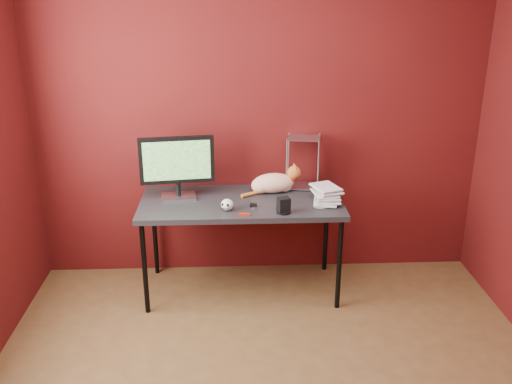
{
  "coord_description": "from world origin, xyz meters",
  "views": [
    {
      "loc": [
        -0.22,
        -2.58,
        2.29
      ],
      "look_at": [
        -0.05,
        1.15,
        0.9
      ],
      "focal_mm": 40.0,
      "sensor_mm": 36.0,
      "label": 1
    }
  ],
  "objects_px": {
    "speaker": "(284,206)",
    "cat": "(274,183)",
    "skull_mug": "(227,205)",
    "desk": "(241,207)",
    "book_stack": "(319,113)",
    "monitor": "(177,164)"
  },
  "relations": [
    {
      "from": "cat",
      "to": "skull_mug",
      "type": "xyz_separation_m",
      "value": [
        -0.36,
        -0.36,
        -0.03
      ]
    },
    {
      "from": "cat",
      "to": "skull_mug",
      "type": "height_order",
      "value": "cat"
    },
    {
      "from": "desk",
      "to": "cat",
      "type": "bearing_deg",
      "value": 32.9
    },
    {
      "from": "skull_mug",
      "to": "speaker",
      "type": "relative_size",
      "value": 0.83
    },
    {
      "from": "speaker",
      "to": "cat",
      "type": "bearing_deg",
      "value": 78.64
    },
    {
      "from": "desk",
      "to": "speaker",
      "type": "xyz_separation_m",
      "value": [
        0.29,
        -0.26,
        0.1
      ]
    },
    {
      "from": "skull_mug",
      "to": "desk",
      "type": "bearing_deg",
      "value": 83.0
    },
    {
      "from": "desk",
      "to": "book_stack",
      "type": "height_order",
      "value": "book_stack"
    },
    {
      "from": "cat",
      "to": "speaker",
      "type": "relative_size",
      "value": 4.07
    },
    {
      "from": "skull_mug",
      "to": "cat",
      "type": "bearing_deg",
      "value": 66.25
    },
    {
      "from": "skull_mug",
      "to": "book_stack",
      "type": "xyz_separation_m",
      "value": [
        0.65,
        0.13,
        0.62
      ]
    },
    {
      "from": "desk",
      "to": "book_stack",
      "type": "relative_size",
      "value": 1.12
    },
    {
      "from": "desk",
      "to": "cat",
      "type": "distance_m",
      "value": 0.33
    },
    {
      "from": "cat",
      "to": "book_stack",
      "type": "relative_size",
      "value": 0.35
    },
    {
      "from": "speaker",
      "to": "desk",
      "type": "bearing_deg",
      "value": 122.08
    },
    {
      "from": "speaker",
      "to": "book_stack",
      "type": "height_order",
      "value": "book_stack"
    },
    {
      "from": "monitor",
      "to": "skull_mug",
      "type": "relative_size",
      "value": 5.8
    },
    {
      "from": "desk",
      "to": "monitor",
      "type": "distance_m",
      "value": 0.57
    },
    {
      "from": "monitor",
      "to": "cat",
      "type": "bearing_deg",
      "value": 0.15
    },
    {
      "from": "monitor",
      "to": "skull_mug",
      "type": "distance_m",
      "value": 0.5
    },
    {
      "from": "cat",
      "to": "speaker",
      "type": "distance_m",
      "value": 0.42
    },
    {
      "from": "cat",
      "to": "book_stack",
      "type": "bearing_deg",
      "value": -44.19
    }
  ]
}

